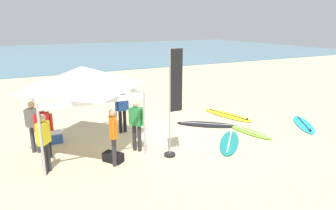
{
  "coord_description": "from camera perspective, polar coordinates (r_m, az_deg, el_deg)",
  "views": [
    {
      "loc": [
        -4.42,
        -9.62,
        4.08
      ],
      "look_at": [
        0.64,
        0.38,
        1.0
      ],
      "focal_mm": 32.15,
      "sensor_mm": 36.0,
      "label": 1
    }
  ],
  "objects": [
    {
      "name": "person_red",
      "position": [
        9.88,
        -22.48,
        -4.08
      ],
      "size": [
        0.54,
        0.28,
        1.71
      ],
      "color": "black",
      "rests_on": "ground"
    },
    {
      "name": "person_grey",
      "position": [
        10.46,
        -24.15,
        -3.22
      ],
      "size": [
        0.49,
        0.37,
        1.71
      ],
      "color": "#383842",
      "rests_on": "ground"
    },
    {
      "name": "canopy_tent",
      "position": [
        9.97,
        -15.9,
        5.01
      ],
      "size": [
        3.09,
        3.09,
        2.75
      ],
      "color": "#B7B7BC",
      "rests_on": "ground"
    },
    {
      "name": "gear_bag_near_tent",
      "position": [
        9.39,
        -10.35,
        -9.72
      ],
      "size": [
        0.61,
        0.67,
        0.28
      ],
      "primitive_type": "cube",
      "rotation": [
        0.0,
        0.0,
        2.21
      ],
      "color": "black",
      "rests_on": "ground"
    },
    {
      "name": "person_orange",
      "position": [
        8.87,
        -10.33,
        -5.29
      ],
      "size": [
        0.31,
        0.53,
        1.71
      ],
      "color": "#2D2D33",
      "rests_on": "ground"
    },
    {
      "name": "surfboard_teal",
      "position": [
        10.82,
        11.56,
        -6.89
      ],
      "size": [
        2.04,
        2.15,
        0.19
      ],
      "color": "#19847F",
      "rests_on": "ground"
    },
    {
      "name": "sea",
      "position": [
        43.64,
        -21.18,
        9.06
      ],
      "size": [
        80.0,
        36.0,
        0.1
      ],
      "primitive_type": "cube",
      "color": "#568499",
      "rests_on": "ground"
    },
    {
      "name": "surfboard_cyan",
      "position": [
        13.59,
        24.31,
        -3.35
      ],
      "size": [
        1.78,
        2.17,
        0.19
      ],
      "color": "#23B2CC",
      "rests_on": "ground"
    },
    {
      "name": "person_green",
      "position": [
        9.73,
        -5.99,
        -3.24
      ],
      "size": [
        0.41,
        0.43,
        1.71
      ],
      "color": "#2D2D33",
      "rests_on": "ground"
    },
    {
      "name": "banner_flag",
      "position": [
        9.16,
        0.98,
        -0.5
      ],
      "size": [
        0.6,
        0.36,
        3.4
      ],
      "color": "#99999E",
      "rests_on": "ground"
    },
    {
      "name": "cooler_box",
      "position": [
        11.31,
        -20.64,
        -5.73
      ],
      "size": [
        0.5,
        0.36,
        0.39
      ],
      "color": "#2D60B7",
      "rests_on": "ground"
    },
    {
      "name": "surfboard_lime",
      "position": [
        11.95,
        15.34,
        -4.97
      ],
      "size": [
        0.84,
        1.95,
        0.19
      ],
      "color": "#7AD12D",
      "rests_on": "ground"
    },
    {
      "name": "ground_plane",
      "position": [
        11.35,
        -2.03,
        -5.71
      ],
      "size": [
        80.0,
        80.0,
        0.0
      ],
      "primitive_type": "plane",
      "color": "beige"
    },
    {
      "name": "surfboard_black",
      "position": [
        12.49,
        7.31,
        -3.65
      ],
      "size": [
        2.37,
        2.03,
        0.19
      ],
      "color": "black",
      "rests_on": "ground"
    },
    {
      "name": "surfboard_yellow",
      "position": [
        13.87,
        11.24,
        -1.89
      ],
      "size": [
        1.29,
        2.64,
        0.19
      ],
      "color": "yellow",
      "rests_on": "ground"
    },
    {
      "name": "person_blue",
      "position": [
        11.45,
        -8.71,
        -0.47
      ],
      "size": [
        0.55,
        0.26,
        1.71
      ],
      "color": "black",
      "rests_on": "ground"
    },
    {
      "name": "person_yellow",
      "position": [
        8.95,
        -22.45,
        -6.06
      ],
      "size": [
        0.39,
        0.46,
        1.71
      ],
      "color": "#2D2D33",
      "rests_on": "ground"
    }
  ]
}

